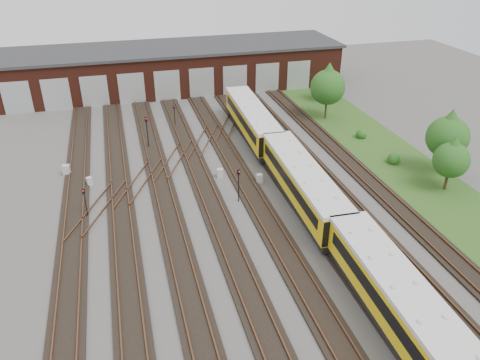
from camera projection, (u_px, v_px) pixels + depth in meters
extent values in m
plane|color=#484543|center=(246.00, 227.00, 39.45)|extent=(120.00, 120.00, 0.00)
cube|color=black|center=(72.00, 253.00, 36.18)|extent=(2.40, 70.00, 0.18)
cube|color=brown|center=(62.00, 253.00, 35.94)|extent=(0.10, 70.00, 0.15)
cube|color=brown|center=(81.00, 250.00, 36.27)|extent=(0.10, 70.00, 0.15)
cube|color=black|center=(125.00, 245.00, 37.10)|extent=(2.40, 70.00, 0.18)
cube|color=brown|center=(115.00, 244.00, 36.86)|extent=(0.10, 70.00, 0.15)
cube|color=brown|center=(134.00, 242.00, 37.19)|extent=(0.10, 70.00, 0.15)
cube|color=black|center=(175.00, 237.00, 38.02)|extent=(2.40, 70.00, 0.18)
cube|color=brown|center=(166.00, 237.00, 37.78)|extent=(0.10, 70.00, 0.15)
cube|color=brown|center=(183.00, 234.00, 38.11)|extent=(0.10, 70.00, 0.15)
cube|color=black|center=(223.00, 230.00, 38.95)|extent=(2.40, 70.00, 0.18)
cube|color=brown|center=(214.00, 229.00, 38.70)|extent=(0.10, 70.00, 0.15)
cube|color=brown|center=(231.00, 227.00, 39.03)|extent=(0.10, 70.00, 0.15)
cube|color=black|center=(268.00, 223.00, 39.87)|extent=(2.40, 70.00, 0.18)
cube|color=brown|center=(260.00, 222.00, 39.62)|extent=(0.10, 70.00, 0.15)
cube|color=brown|center=(276.00, 220.00, 39.95)|extent=(0.10, 70.00, 0.15)
cube|color=black|center=(312.00, 216.00, 40.79)|extent=(2.40, 70.00, 0.18)
cube|color=brown|center=(304.00, 215.00, 40.55)|extent=(0.10, 70.00, 0.15)
cube|color=brown|center=(319.00, 213.00, 40.88)|extent=(0.10, 70.00, 0.15)
cube|color=black|center=(353.00, 209.00, 41.71)|extent=(2.40, 70.00, 0.18)
cube|color=brown|center=(346.00, 209.00, 41.47)|extent=(0.10, 70.00, 0.15)
cube|color=brown|center=(361.00, 207.00, 41.80)|extent=(0.10, 70.00, 0.15)
cube|color=black|center=(393.00, 203.00, 42.63)|extent=(2.40, 70.00, 0.18)
cube|color=brown|center=(386.00, 203.00, 42.39)|extent=(0.10, 70.00, 0.15)
cube|color=brown|center=(400.00, 201.00, 42.72)|extent=(0.10, 70.00, 0.15)
cube|color=brown|center=(140.00, 181.00, 45.95)|extent=(5.40, 9.62, 0.15)
cube|color=brown|center=(174.00, 159.00, 50.26)|extent=(5.40, 9.62, 0.15)
cube|color=brown|center=(204.00, 141.00, 54.57)|extent=(5.40, 9.62, 0.15)
cube|color=brown|center=(98.00, 208.00, 41.64)|extent=(5.40, 9.62, 0.15)
cube|color=brown|center=(229.00, 125.00, 58.87)|extent=(5.40, 9.62, 0.15)
cube|color=#491C12|center=(175.00, 68.00, 71.87)|extent=(50.00, 12.00, 6.00)
cube|color=#2E2E30|center=(173.00, 48.00, 70.36)|extent=(51.00, 12.50, 0.40)
cube|color=#A1A5A7|center=(17.00, 98.00, 62.09)|extent=(3.60, 0.12, 4.40)
cube|color=#A1A5A7|center=(57.00, 95.00, 63.24)|extent=(3.60, 0.12, 4.40)
cube|color=#A1A5A7|center=(95.00, 92.00, 64.39)|extent=(3.60, 0.12, 4.40)
cube|color=#A1A5A7|center=(132.00, 89.00, 65.55)|extent=(3.60, 0.12, 4.40)
cube|color=#A1A5A7|center=(167.00, 86.00, 66.70)|extent=(3.60, 0.12, 4.40)
cube|color=#A1A5A7|center=(202.00, 83.00, 67.85)|extent=(3.60, 0.12, 4.40)
cube|color=#A1A5A7|center=(235.00, 81.00, 69.00)|extent=(3.60, 0.12, 4.40)
cube|color=#A1A5A7|center=(267.00, 78.00, 70.16)|extent=(3.60, 0.12, 4.40)
cube|color=#A1A5A7|center=(298.00, 75.00, 71.31)|extent=(3.60, 0.12, 4.40)
cube|color=#2B521B|center=(384.00, 152.00, 52.28)|extent=(8.00, 55.00, 0.05)
cube|color=black|center=(398.00, 323.00, 29.05)|extent=(3.03, 16.28, 0.65)
cube|color=yellow|center=(402.00, 305.00, 28.33)|extent=(3.35, 16.29, 2.38)
cube|color=silver|center=(406.00, 288.00, 27.68)|extent=(3.46, 16.29, 0.32)
cube|color=black|center=(381.00, 305.00, 27.91)|extent=(0.54, 14.25, 0.92)
cube|color=black|center=(424.00, 298.00, 28.49)|extent=(0.54, 14.25, 0.92)
cube|color=black|center=(302.00, 196.00, 42.60)|extent=(3.03, 16.28, 0.65)
cube|color=yellow|center=(303.00, 182.00, 41.87)|extent=(3.35, 16.29, 2.38)
cube|color=silver|center=(304.00, 169.00, 41.22)|extent=(3.46, 16.29, 0.32)
cube|color=black|center=(288.00, 181.00, 41.45)|extent=(0.54, 14.25, 0.92)
cube|color=black|center=(318.00, 178.00, 42.03)|extent=(0.54, 14.25, 0.92)
cube|color=black|center=(252.00, 131.00, 56.14)|extent=(3.03, 16.28, 0.65)
cube|color=yellow|center=(252.00, 119.00, 55.42)|extent=(3.35, 16.29, 2.38)
cube|color=silver|center=(252.00, 108.00, 54.77)|extent=(3.46, 16.29, 0.32)
cube|color=black|center=(240.00, 118.00, 55.00)|extent=(0.54, 14.25, 0.92)
cube|color=black|center=(264.00, 116.00, 55.57)|extent=(0.54, 14.25, 0.92)
cylinder|color=black|center=(86.00, 205.00, 40.22)|extent=(0.09, 0.09, 2.38)
cube|color=black|center=(83.00, 191.00, 39.55)|extent=(0.22, 0.14, 0.44)
sphere|color=#F70D14|center=(83.00, 191.00, 39.43)|extent=(0.11, 0.11, 0.11)
cylinder|color=black|center=(148.00, 135.00, 52.65)|extent=(0.11, 0.11, 3.20)
cube|color=black|center=(146.00, 119.00, 51.75)|extent=(0.28, 0.17, 0.56)
sphere|color=#F70D14|center=(146.00, 119.00, 51.60)|extent=(0.13, 0.13, 0.13)
cylinder|color=black|center=(175.00, 117.00, 58.72)|extent=(0.09, 0.09, 2.30)
cube|color=black|center=(174.00, 107.00, 58.06)|extent=(0.24, 0.18, 0.44)
sphere|color=#F70D14|center=(174.00, 106.00, 57.95)|extent=(0.10, 0.10, 0.10)
cylinder|color=black|center=(239.00, 188.00, 42.42)|extent=(0.10, 0.10, 2.80)
cube|color=black|center=(239.00, 172.00, 41.63)|extent=(0.29, 0.23, 0.50)
sphere|color=#F70D14|center=(239.00, 172.00, 41.50)|extent=(0.12, 0.12, 0.12)
cube|color=#B5B9BB|center=(66.00, 170.00, 47.37)|extent=(0.75, 0.66, 1.12)
cube|color=#B5B9BB|center=(89.00, 181.00, 45.54)|extent=(0.64, 0.59, 0.87)
cube|color=#B5B9BB|center=(220.00, 173.00, 46.96)|extent=(0.64, 0.56, 0.95)
cube|color=#B5B9BB|center=(266.00, 122.00, 59.31)|extent=(0.70, 0.65, 0.94)
cube|color=#B5B9BB|center=(259.00, 179.00, 45.96)|extent=(0.59, 0.50, 0.95)
cylinder|color=#352A18|center=(326.00, 110.00, 61.06)|extent=(0.25, 0.25, 2.29)
sphere|color=#1B4C15|center=(328.00, 87.00, 59.59)|extent=(4.46, 4.46, 4.46)
cone|color=#1B4C15|center=(329.00, 75.00, 58.83)|extent=(3.82, 3.82, 3.19)
cylinder|color=#352A18|center=(325.00, 95.00, 67.34)|extent=(0.24, 0.24, 1.59)
sphere|color=#1B4C15|center=(327.00, 81.00, 66.32)|extent=(3.09, 3.09, 3.09)
cone|color=#1B4C15|center=(327.00, 73.00, 65.79)|extent=(2.65, 2.65, 2.21)
cylinder|color=#352A18|center=(442.00, 163.00, 47.66)|extent=(0.23, 0.23, 2.14)
sphere|color=#1B4C15|center=(447.00, 137.00, 46.29)|extent=(4.17, 4.17, 4.17)
cone|color=#1B4C15|center=(451.00, 123.00, 45.57)|extent=(3.57, 3.57, 2.98)
cylinder|color=#352A18|center=(446.00, 182.00, 44.60)|extent=(0.28, 0.28, 1.73)
sphere|color=#1B4C15|center=(451.00, 160.00, 43.49)|extent=(3.36, 3.36, 3.36)
cone|color=#1B4C15|center=(454.00, 148.00, 42.92)|extent=(2.88, 2.88, 2.40)
sphere|color=#1B4C15|center=(394.00, 157.00, 49.67)|extent=(1.35, 1.35, 1.35)
sphere|color=#1B4C15|center=(361.00, 133.00, 55.63)|extent=(1.24, 1.24, 1.24)
sphere|color=#1B4C15|center=(296.00, 83.00, 72.92)|extent=(1.37, 1.37, 1.37)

